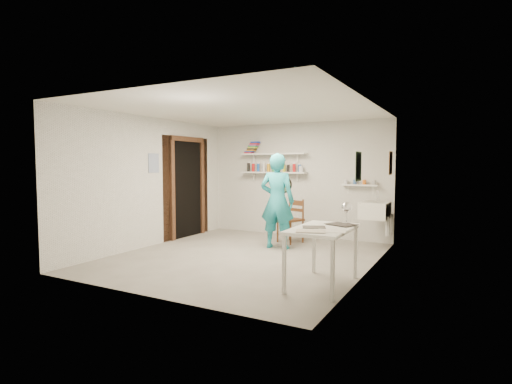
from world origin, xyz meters
The scene contains 27 objects.
floor centered at (0.00, 0.00, -0.01)m, with size 4.00×4.50×0.02m, color slate.
ceiling centered at (0.00, 0.00, 2.41)m, with size 4.00×4.50×0.02m, color silver.
wall_back centered at (0.00, 2.26, 1.20)m, with size 4.00×0.02×2.40m, color silver.
wall_front centered at (0.00, -2.26, 1.20)m, with size 4.00×0.02×2.40m, color silver.
wall_left centered at (-2.01, 0.00, 1.20)m, with size 0.02×4.50×2.40m, color silver.
wall_right centered at (2.01, 0.00, 1.20)m, with size 0.02×4.50×2.40m, color silver.
doorway_recess centered at (-1.99, 1.05, 1.00)m, with size 0.02×0.90×2.00m, color black.
corridor_box centered at (-2.70, 1.05, 1.05)m, with size 1.40×1.50×2.10m, color brown.
door_lintel centered at (-1.97, 1.05, 2.05)m, with size 0.06×1.05×0.10m, color brown.
door_jamb_near centered at (-1.97, 0.55, 1.00)m, with size 0.06×0.10×2.00m, color brown.
door_jamb_far centered at (-1.97, 1.55, 1.00)m, with size 0.06×0.10×2.00m, color brown.
shelf_lower centered at (-0.50, 2.13, 1.35)m, with size 1.50×0.22×0.03m, color white.
shelf_upper centered at (-0.50, 2.13, 1.75)m, with size 1.50×0.22×0.03m, color white.
ledge_shelf centered at (1.35, 2.17, 1.12)m, with size 0.70×0.14×0.03m, color white.
poster_left centered at (-1.99, 0.05, 1.55)m, with size 0.01×0.28×0.36m, color #334C7F.
poster_right_a centered at (1.99, 1.80, 1.55)m, with size 0.01×0.34×0.42m, color #995933.
poster_right_b centered at (1.99, -0.55, 1.50)m, with size 0.01×0.30×0.38m, color #3F724C.
belfast_sink centered at (1.75, 1.70, 0.70)m, with size 0.48×0.60×0.30m, color white.
man centered at (0.18, 0.87, 0.86)m, with size 0.63×0.41×1.73m, color teal.
wall_clock centered at (0.21, 1.09, 1.15)m, with size 0.31×0.31×0.04m, color #EDEBA1.
wooden_chair centered at (0.18, 1.48, 0.45)m, with size 0.42×0.40×0.89m, color brown.
work_table centered at (1.64, -0.90, 0.37)m, with size 0.67×1.11×0.74m, color white.
desk_lamp centered at (1.82, -0.46, 0.96)m, with size 0.14×0.14×0.14m, color silver.
spray_cans centered at (-0.50, 2.13, 1.45)m, with size 1.34×0.06×0.17m.
book_stack centered at (-1.02, 2.13, 1.89)m, with size 0.34×0.14×0.25m.
ledge_pots centered at (1.35, 2.17, 1.18)m, with size 0.48×0.07×0.09m.
papers centered at (1.64, -0.90, 0.75)m, with size 0.30×0.22×0.02m.
Camera 1 is at (3.23, -5.65, 1.53)m, focal length 28.00 mm.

